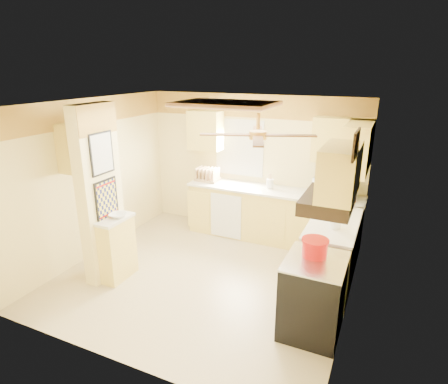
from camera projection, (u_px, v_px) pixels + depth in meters
The scene contains 34 objects.
floor at pixel (206, 276), 5.55m from camera, with size 4.00×4.00×0.00m, color tan.
ceiling at pixel (202, 104), 4.76m from camera, with size 4.00×4.00×0.00m, color white.
wall_back at pixel (252, 165), 6.79m from camera, with size 4.00×4.00×0.00m, color #F6E296.
wall_front at pixel (111, 257), 3.51m from camera, with size 4.00×4.00×0.00m, color #F6E296.
wall_left at pixel (92, 179), 5.94m from camera, with size 3.80×3.80×0.00m, color #F6E296.
wall_right at pixel (356, 220), 4.37m from camera, with size 3.80×3.80×0.00m, color #F6E296.
wallpaper_border at pixel (253, 106), 6.44m from camera, with size 4.00×0.02×0.40m, color #FFC54B.
partition_column at pixel (100, 195), 5.21m from camera, with size 0.20×0.70×2.50m, color #F6E296.
partition_ledge at pixel (118, 249), 5.38m from camera, with size 0.25×0.55×0.90m, color #E3CD57.
ledge_top at pixel (115, 219), 5.23m from camera, with size 0.28×0.58×0.04m, color white.
lower_cabinets_back at pixel (272, 216), 6.59m from camera, with size 3.00×0.60×0.90m, color #E3CD57.
lower_cabinets_right at pixel (332, 254), 5.26m from camera, with size 0.60×1.40×0.90m, color #E3CD57.
countertop_back at pixel (273, 191), 6.43m from camera, with size 3.04×0.64×0.04m, color white.
countertop_right at pixel (334, 223), 5.11m from camera, with size 0.64×1.44×0.04m, color white.
dishwasher_panel at pixel (226, 216), 6.62m from camera, with size 0.58×0.02×0.80m, color white.
window at pixel (239, 148), 6.78m from camera, with size 0.92×0.02×1.02m.
upper_cab_back_left at pixel (206, 130), 6.78m from camera, with size 0.60×0.35×0.70m, color #E3CD57.
upper_cab_back_right at pixel (342, 141), 5.84m from camera, with size 0.90×0.35×0.70m, color #E3CD57.
upper_cab_right at pixel (358, 148), 5.32m from camera, with size 0.35×1.00×0.70m, color #E3CD57.
upper_cab_left_wall at pixel (85, 146), 5.46m from camera, with size 0.35×0.75×0.70m, color #E3CD57.
upper_cab_over_stove at pixel (340, 171), 3.74m from camera, with size 0.35×0.76×0.52m, color #E3CD57.
stove at pixel (313, 296), 4.27m from camera, with size 0.68×0.77×0.92m.
range_hood at pixel (328, 201), 3.88m from camera, with size 0.50×0.76×0.14m, color black.
poster_menu at pixel (102, 153), 4.97m from camera, with size 0.02×0.42×0.57m.
poster_nashville at pixel (107, 199), 5.18m from camera, with size 0.02×0.42×0.57m.
ceiling_light_panel at pixel (226, 104), 5.16m from camera, with size 1.35×0.95×0.06m.
ceiling_fan at pixel (258, 135), 3.83m from camera, with size 1.15×1.15×0.26m.
vent_grate at pixel (356, 144), 3.26m from camera, with size 0.02×0.40×0.25m, color black.
microwave at pixel (333, 187), 6.02m from camera, with size 0.58×0.39×0.32m, color white.
bowl at pixel (118, 215), 5.24m from camera, with size 0.23×0.23×0.06m, color white.
dutch_oven at pixel (315, 247), 4.20m from camera, with size 0.31×0.31×0.20m.
kettle at pixel (336, 221), 4.86m from camera, with size 0.14×0.14×0.21m.
dish_rack at pixel (207, 176), 6.91m from camera, with size 0.42×0.31×0.24m.
utensil_crock at pixel (270, 183), 6.49m from camera, with size 0.12×0.12×0.25m.
Camera 1 is at (2.26, -4.32, 2.94)m, focal length 30.00 mm.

